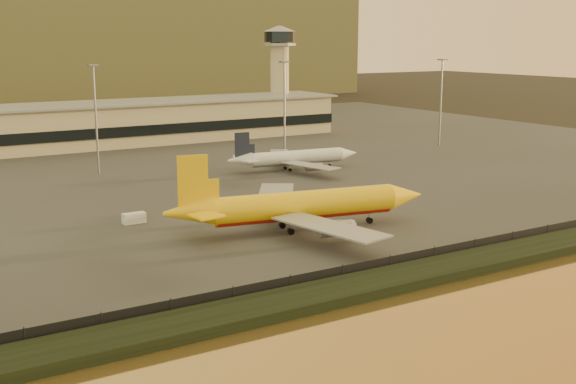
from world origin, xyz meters
The scene contains 11 objects.
ground centered at (0.00, 0.00, 0.00)m, with size 900.00×900.00×0.00m, color black.
embankment centered at (0.00, -17.00, 0.70)m, with size 320.00×7.00×1.40m, color black.
tarmac centered at (0.00, 95.00, 0.10)m, with size 320.00×220.00×0.20m, color #2D2D2D.
perimeter_fence centered at (0.00, -13.00, 1.30)m, with size 300.00×0.05×2.20m, color black.
terminal_building centered at (-14.52, 125.55, 6.25)m, with size 202.00×25.00×12.60m.
control_tower centered at (70.00, 131.00, 21.66)m, with size 11.20×11.20×35.50m.
apron_light_masts centered at (15.00, 75.00, 15.70)m, with size 152.20×12.20×25.40m.
dhl_cargo_jet centered at (3.29, 12.02, 4.28)m, with size 45.54×43.99×13.65m.
white_narrowbody_jet centered at (32.09, 60.22, 3.13)m, with size 34.17×33.08×9.82m.
gse_vehicle_yellow centered at (17.01, 25.29, 1.15)m, with size 4.20×1.89×1.89m, color yellow.
gse_vehicle_white centered at (-18.79, 30.86, 1.08)m, with size 3.90×1.75×1.75m, color silver.
Camera 1 is at (-58.90, -86.14, 31.49)m, focal length 45.00 mm.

